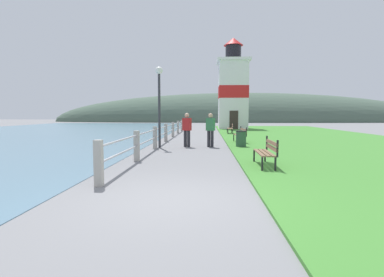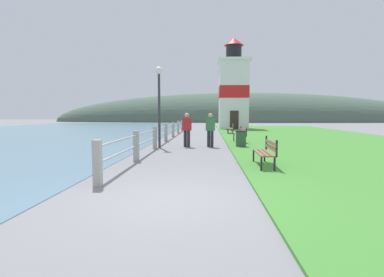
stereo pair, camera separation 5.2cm
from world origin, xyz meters
name	(u,v)px [view 1 (the left image)]	position (x,y,z in m)	size (l,w,h in m)	color
ground_plane	(168,200)	(0.00, 0.00, 0.00)	(160.00, 160.00, 0.00)	slate
grass_verge	(318,140)	(7.83, 13.74, 0.03)	(12.00, 41.23, 0.06)	#428433
seawall_railing	(166,131)	(-1.73, 12.18, 0.62)	(0.18, 22.55, 1.08)	#A8A399
park_bench_near	(267,151)	(2.63, 3.65, 0.54)	(0.50, 1.72, 0.94)	brown
park_bench_midway	(241,134)	(2.68, 11.36, 0.54)	(0.59, 1.80, 0.94)	brown
park_bench_far	(231,128)	(2.72, 19.09, 0.54)	(0.51, 1.64, 0.94)	brown
lighthouse	(233,90)	(3.54, 27.52, 4.26)	(3.53, 3.53, 9.86)	white
person_strolling	(210,129)	(0.93, 9.37, 0.92)	(0.47, 0.39, 1.71)	#28282D
person_by_railing	(187,129)	(-0.26, 9.34, 0.93)	(0.47, 0.37, 1.72)	#28282D
trash_bin	(241,139)	(2.44, 9.18, 0.42)	(0.54, 0.54, 0.84)	#2D5138
lamp_post	(159,92)	(-1.58, 8.89, 2.74)	(0.36, 0.36, 3.96)	#333338
distant_hillside	(242,122)	(8.00, 57.49, 0.00)	(80.00, 16.00, 12.00)	#475B4C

